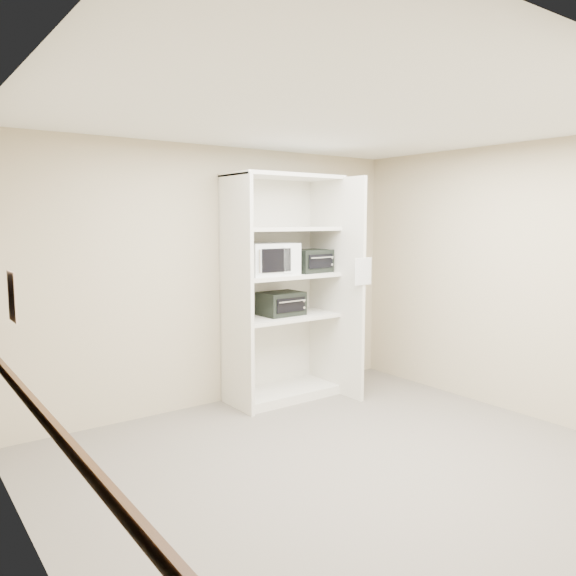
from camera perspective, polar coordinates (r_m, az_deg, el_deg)
floor at (r=4.70m, az=5.79°, el=-17.52°), size 4.50×4.00×0.01m
ceiling at (r=4.35m, az=6.24°, el=16.90°), size 4.50×4.00×0.01m
wall_back at (r=5.95m, az=-7.02°, el=1.15°), size 4.50×0.02×2.70m
wall_left at (r=3.29m, az=-24.58°, el=-4.11°), size 0.02×4.00×2.70m
wall_right at (r=6.06m, az=22.00°, el=0.80°), size 0.02×4.00×2.70m
shelving_unit at (r=6.08m, az=-0.13°, el=-0.75°), size 1.24×0.92×2.42m
microwave at (r=5.90m, az=-2.05°, el=2.97°), size 0.57×0.44×0.33m
toaster_oven_upper at (r=6.19m, az=2.24°, el=2.77°), size 0.47×0.37×0.25m
toaster_oven_lower at (r=6.07m, az=-0.71°, el=-1.59°), size 0.46×0.35×0.25m
paper_sign at (r=5.91m, az=7.65°, el=1.69°), size 0.22×0.01×0.28m
chair_rail at (r=3.40m, az=-23.82°, el=-11.54°), size 0.04×3.98×0.08m
wall_poster at (r=3.82m, az=-26.22°, el=-0.79°), size 0.01×0.22×0.31m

